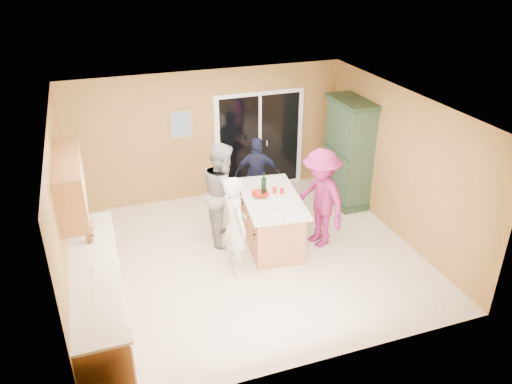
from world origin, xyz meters
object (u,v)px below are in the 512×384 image
object	(u,v)px
green_hutch	(348,153)
woman_white	(235,225)
woman_grey	(223,193)
kitchen_island	(271,222)
woman_navy	(257,174)
woman_magenta	(320,198)

from	to	relation	value
green_hutch	woman_white	bearing A→B (deg)	-151.00
woman_white	woman_grey	world-z (taller)	woman_grey
kitchen_island	woman_white	size ratio (longest dim) A/B	1.12
woman_white	woman_navy	distance (m)	2.07
woman_grey	woman_navy	size ratio (longest dim) A/B	1.21
woman_white	woman_magenta	size ratio (longest dim) A/B	0.93
green_hutch	woman_grey	bearing A→B (deg)	-167.74
woman_white	woman_grey	size ratio (longest dim) A/B	0.91
kitchen_island	woman_grey	world-z (taller)	woman_grey
green_hutch	woman_magenta	world-z (taller)	green_hutch
woman_magenta	green_hutch	bearing A→B (deg)	124.22
kitchen_island	green_hutch	bearing A→B (deg)	34.17
green_hutch	woman_navy	size ratio (longest dim) A/B	1.43
woman_white	woman_navy	size ratio (longest dim) A/B	1.10
woman_grey	woman_magenta	size ratio (longest dim) A/B	1.02
woman_grey	woman_magenta	world-z (taller)	woman_grey
kitchen_island	woman_magenta	world-z (taller)	woman_magenta
woman_navy	woman_magenta	size ratio (longest dim) A/B	0.85
woman_grey	woman_navy	bearing A→B (deg)	-40.25
kitchen_island	green_hutch	size ratio (longest dim) A/B	0.86
woman_white	woman_grey	xyz separation A→B (m)	(0.09, 0.97, 0.08)
woman_navy	woman_white	bearing A→B (deg)	79.87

